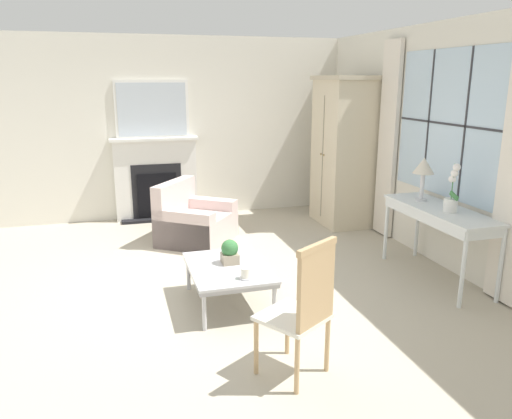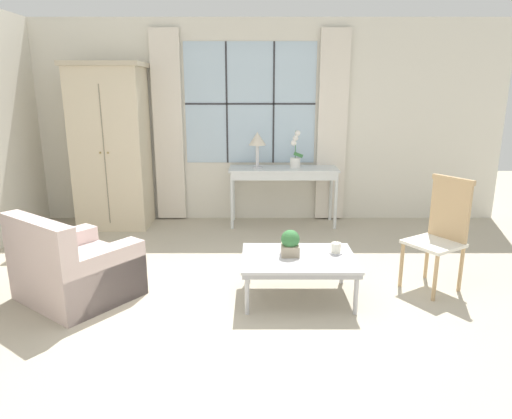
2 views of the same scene
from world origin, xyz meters
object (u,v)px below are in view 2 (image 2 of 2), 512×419
at_px(console_table, 281,174).
at_px(armchair_upholstered, 72,271).
at_px(coffee_table, 297,261).
at_px(pillar_candle, 334,249).
at_px(armoire, 109,147).
at_px(potted_plant_small, 288,243).
at_px(side_chair_wooden, 439,228).
at_px(potted_orchid, 293,155).
at_px(table_lamp, 255,141).

bearing_deg(console_table, armchair_upholstered, -130.77).
height_order(coffee_table, pillar_candle, pillar_candle).
bearing_deg(armoire, armchair_upholstered, -82.67).
xyz_separation_m(armchair_upholstered, pillar_candle, (2.40, 0.09, 0.18)).
xyz_separation_m(armchair_upholstered, potted_plant_small, (1.97, 0.04, 0.25)).
height_order(side_chair_wooden, potted_plant_small, side_chair_wooden).
height_order(armoire, potted_plant_small, armoire).
bearing_deg(armchair_upholstered, side_chair_wooden, 4.24).
xyz_separation_m(potted_orchid, side_chair_wooden, (1.22, -2.11, -0.40)).
bearing_deg(potted_plant_small, pillar_candle, 6.44).
height_order(console_table, potted_plant_small, console_table).
distance_m(table_lamp, armchair_upholstered, 3.04).
distance_m(potted_orchid, coffee_table, 2.44).
relative_size(console_table, coffee_table, 1.46).
height_order(side_chair_wooden, pillar_candle, side_chair_wooden).
bearing_deg(console_table, coffee_table, -89.80).
bearing_deg(table_lamp, pillar_candle, -72.42).
distance_m(armoire, console_table, 2.37).
bearing_deg(pillar_candle, table_lamp, 107.58).
bearing_deg(potted_orchid, potted_plant_small, -95.65).
distance_m(potted_orchid, potted_plant_small, 2.38).
distance_m(side_chair_wooden, pillar_candle, 1.05).
relative_size(potted_orchid, armchair_upholstered, 0.42).
distance_m(console_table, coffee_table, 2.39).
xyz_separation_m(console_table, coffee_table, (0.01, -2.36, -0.37)).
bearing_deg(table_lamp, potted_orchid, 0.21).
bearing_deg(armchair_upholstered, coffee_table, 0.14).
xyz_separation_m(armoire, potted_plant_small, (2.27, -2.27, -0.59)).
bearing_deg(pillar_candle, console_table, 98.97).
bearing_deg(pillar_candle, potted_orchid, 94.96).
height_order(potted_orchid, armchair_upholstered, potted_orchid).
bearing_deg(potted_plant_small, armchair_upholstered, -178.83).
xyz_separation_m(potted_plant_small, pillar_candle, (0.43, 0.05, -0.07)).
relative_size(table_lamp, potted_plant_small, 2.05).
bearing_deg(coffee_table, potted_orchid, 86.27).
distance_m(table_lamp, coffee_table, 2.52).
xyz_separation_m(potted_orchid, potted_plant_small, (-0.23, -2.32, -0.48)).
distance_m(coffee_table, pillar_candle, 0.37).
distance_m(potted_orchid, armchair_upholstered, 3.31).
xyz_separation_m(table_lamp, coffee_table, (0.37, -2.35, -0.83)).
distance_m(table_lamp, side_chair_wooden, 2.79).
bearing_deg(console_table, table_lamp, -179.05).
bearing_deg(console_table, armoire, -178.70).
bearing_deg(potted_plant_small, console_table, 88.33).
relative_size(coffee_table, pillar_candle, 8.50).
bearing_deg(potted_plant_small, potted_orchid, 84.35).
distance_m(potted_orchid, pillar_candle, 2.34).
distance_m(table_lamp, potted_orchid, 0.56).
relative_size(coffee_table, potted_plant_small, 4.26).
distance_m(armchair_upholstered, side_chair_wooden, 3.44).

